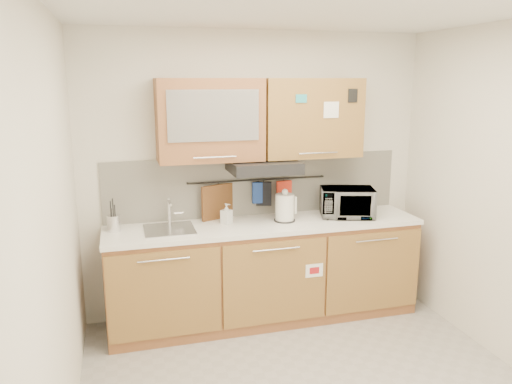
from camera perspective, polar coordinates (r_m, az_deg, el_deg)
ceiling at (r=3.18m, az=7.75°, el=20.41°), size 3.20×3.20×0.00m
wall_back at (r=4.66m, az=0.02°, el=1.99°), size 3.20×0.00×3.20m
wall_left at (r=3.06m, az=-21.94°, el=-4.72°), size 0.00×3.00×3.00m
base_cabinet at (r=4.63m, az=1.05°, el=-9.65°), size 2.80×0.64×0.88m
countertop at (r=4.46m, az=1.09°, el=-3.78°), size 2.82×0.62×0.04m
backsplash at (r=4.67m, az=0.06°, el=0.76°), size 2.80×0.02×0.56m
upper_cabinets at (r=4.42m, az=0.58°, el=8.35°), size 1.82×0.37×0.70m
range_hood at (r=4.40m, az=0.89°, el=2.94°), size 0.60×0.46×0.10m
sink at (r=4.32m, az=-9.87°, el=-4.20°), size 0.42×0.40×0.26m
utensil_rail at (r=4.62m, az=0.19°, el=1.39°), size 1.30×0.02×0.02m
utensil_crock at (r=4.36m, az=-15.93°, el=-3.41°), size 0.13×0.13×0.28m
kettle at (r=4.49m, az=3.32°, el=-1.86°), size 0.22×0.20×0.30m
toaster at (r=4.75m, az=11.49°, el=-1.65°), size 0.27×0.22×0.17m
microwave at (r=4.71m, az=10.36°, el=-1.18°), size 0.56×0.45×0.27m
soap_bottle at (r=4.42m, az=-3.39°, el=-2.47°), size 0.12×0.12×0.18m
cutting_board at (r=4.57m, az=-4.25°, el=-1.84°), size 0.34×0.16×0.44m
oven_mitt at (r=4.63m, az=0.30°, el=-0.08°), size 0.12×0.03×0.20m
dark_pouch at (r=4.65m, az=0.90°, el=-0.19°), size 0.15×0.08×0.22m
pot_holder at (r=4.70m, az=3.23°, el=0.20°), size 0.15×0.03×0.18m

